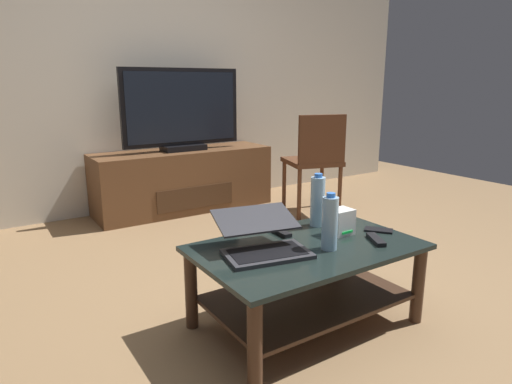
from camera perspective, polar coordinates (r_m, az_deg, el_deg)
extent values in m
plane|color=olive|center=(2.53, 3.03, -13.23)|extent=(7.68, 7.68, 0.00)
cube|color=beige|center=(4.26, -15.41, 16.72)|extent=(6.40, 0.12, 2.80)
cube|color=black|center=(2.12, 6.59, -7.10)|extent=(1.05, 0.65, 0.02)
cube|color=#472D1E|center=(2.22, 6.40, -13.24)|extent=(0.92, 0.58, 0.02)
cylinder|color=#472D1E|center=(1.76, -0.16, -19.24)|extent=(0.06, 0.06, 0.39)
cylinder|color=#472D1E|center=(2.35, 20.11, -11.16)|extent=(0.06, 0.06, 0.39)
cylinder|color=#472D1E|center=(2.19, -8.33, -12.33)|extent=(0.06, 0.06, 0.39)
cylinder|color=#472D1E|center=(2.69, 10.54, -7.33)|extent=(0.06, 0.06, 0.39)
cube|color=brown|center=(4.15, -9.25, 1.54)|extent=(1.62, 0.49, 0.56)
cube|color=#432A18|center=(3.96, -7.70, -0.69)|extent=(0.73, 0.01, 0.20)
cube|color=black|center=(4.08, -9.30, 5.65)|extent=(0.38, 0.20, 0.05)
cube|color=black|center=(4.05, -9.50, 10.71)|extent=(1.10, 0.04, 0.67)
cube|color=black|center=(4.03, -9.37, 10.70)|extent=(1.02, 0.01, 0.60)
cube|color=#59331E|center=(3.99, 7.19, 3.90)|extent=(0.55, 0.55, 0.04)
cube|color=#59331E|center=(3.78, 8.49, 6.57)|extent=(0.41, 0.16, 0.43)
cylinder|color=#59331E|center=(4.28, 8.43, 1.21)|extent=(0.04, 0.04, 0.45)
cylinder|color=#59331E|center=(4.14, 3.64, 0.90)|extent=(0.04, 0.04, 0.45)
cylinder|color=#59331E|center=(3.95, 10.70, 0.04)|extent=(0.04, 0.04, 0.45)
cylinder|color=#59331E|center=(3.80, 5.58, -0.34)|extent=(0.04, 0.04, 0.45)
cube|color=#333338|center=(1.98, 1.45, -7.96)|extent=(0.41, 0.30, 0.02)
cube|color=black|center=(1.97, 1.45, -7.69)|extent=(0.36, 0.24, 0.00)
cube|color=#333338|center=(2.06, -0.12, -3.50)|extent=(0.41, 0.29, 0.07)
cube|color=silver|center=(2.06, -0.08, -3.55)|extent=(0.37, 0.26, 0.06)
cube|color=white|center=(2.27, 10.82, -3.76)|extent=(0.12, 0.10, 0.13)
cube|color=#19D84C|center=(2.25, 11.66, -5.10)|extent=(0.07, 0.00, 0.01)
cylinder|color=#99C6E5|center=(2.04, 9.46, -4.01)|extent=(0.07, 0.07, 0.25)
cylinder|color=blue|center=(2.01, 9.61, -0.40)|extent=(0.04, 0.04, 0.02)
cylinder|color=#99C6E5|center=(2.37, 7.91, -1.23)|extent=(0.08, 0.08, 0.26)
cylinder|color=blue|center=(2.34, 8.03, 2.12)|extent=(0.04, 0.04, 0.02)
cube|color=black|center=(2.38, 15.47, -4.73)|extent=(0.14, 0.15, 0.01)
cube|color=black|center=(2.22, 15.15, -5.92)|extent=(0.11, 0.16, 0.02)
cube|color=black|center=(2.26, 3.02, -5.11)|extent=(0.05, 0.16, 0.02)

